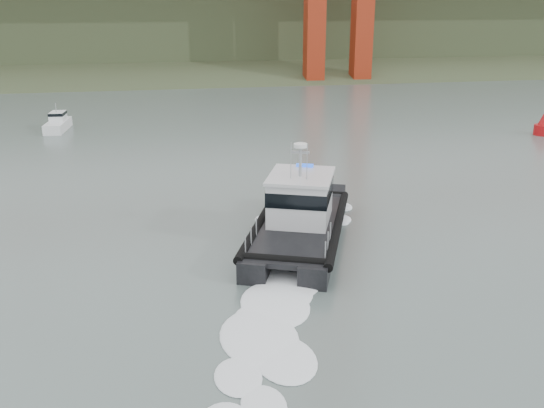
{
  "coord_description": "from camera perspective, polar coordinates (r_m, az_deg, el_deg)",
  "views": [
    {
      "loc": [
        -7.34,
        -23.4,
        13.36
      ],
      "look_at": [
        -1.46,
        8.09,
        2.4
      ],
      "focal_mm": 40.0,
      "sensor_mm": 36.0,
      "label": 1
    }
  ],
  "objects": [
    {
      "name": "patrol_boat",
      "position": [
        34.7,
        2.59,
        -1.15
      ],
      "size": [
        8.51,
        12.97,
        5.92
      ],
      "rotation": [
        0.0,
        0.0,
        -0.37
      ],
      "color": "black",
      "rests_on": "ground"
    },
    {
      "name": "headlands",
      "position": [
        149.21,
        -8.07,
        16.28
      ],
      "size": [
        500.0,
        105.36,
        27.12
      ],
      "color": "#2D3E23",
      "rests_on": "ground"
    },
    {
      "name": "motorboat",
      "position": [
        68.44,
        -19.5,
        7.19
      ],
      "size": [
        2.31,
        5.57,
        2.98
      ],
      "rotation": [
        0.0,
        0.0,
        -0.09
      ],
      "color": "white",
      "rests_on": "ground"
    },
    {
      "name": "ground",
      "position": [
        27.93,
        6.09,
        -9.81
      ],
      "size": [
        400.0,
        400.0,
        0.0
      ],
      "primitive_type": "plane",
      "color": "#4C5B57",
      "rests_on": "ground"
    },
    {
      "name": "nav_buoy",
      "position": [
        68.1,
        24.21,
        6.8
      ],
      "size": [
        1.86,
        1.86,
        3.88
      ],
      "color": "#A50B0E",
      "rests_on": "ground"
    }
  ]
}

